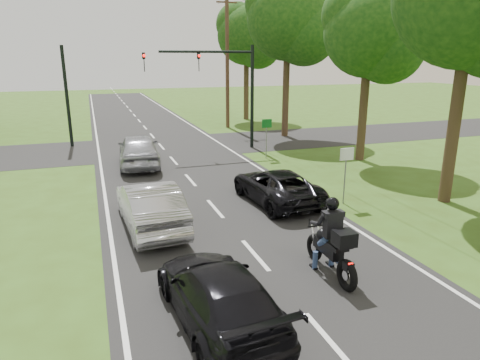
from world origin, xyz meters
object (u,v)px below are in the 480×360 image
object	(u,v)px
sign_white	(346,162)
silver_suv	(139,150)
utility_pole_far	(227,61)
silver_sedan	(150,206)
motorcycle_rider	(332,245)
sign_green	(267,129)
dark_suv	(276,186)
traffic_signal	(222,78)
dark_car_behind	(218,294)

from	to	relation	value
sign_white	silver_suv	bearing A→B (deg)	127.70
utility_pole_far	silver_sedan	bearing A→B (deg)	-114.36
motorcycle_rider	silver_sedan	xyz separation A→B (m)	(-3.82, 4.60, -0.05)
silver_sedan	sign_green	xyz separation A→B (m)	(7.33, 8.03, 0.84)
silver_suv	sign_green	xyz separation A→B (m)	(6.73, -0.45, 0.76)
silver_sedan	dark_suv	bearing A→B (deg)	-170.82
silver_suv	sign_green	distance (m)	6.79
sign_white	sign_green	size ratio (longest dim) A/B	1.00
motorcycle_rider	traffic_signal	xyz separation A→B (m)	(1.95, 15.65, 3.33)
motorcycle_rider	traffic_signal	bearing A→B (deg)	84.25
dark_car_behind	sign_green	size ratio (longest dim) A/B	2.04
utility_pole_far	sign_white	distance (m)	19.39
silver_sedan	sign_white	distance (m)	7.18
silver_sedan	traffic_signal	distance (m)	12.91
traffic_signal	silver_suv	bearing A→B (deg)	-153.57
motorcycle_rider	dark_car_behind	world-z (taller)	motorcycle_rider
motorcycle_rider	dark_car_behind	bearing A→B (deg)	-161.66
dark_suv	sign_green	distance (m)	7.48
sign_white	motorcycle_rider	bearing A→B (deg)	-125.54
dark_suv	sign_white	bearing A→B (deg)	152.65
dark_car_behind	traffic_signal	size ratio (longest dim) A/B	0.68
silver_suv	dark_car_behind	distance (m)	14.07
dark_car_behind	motorcycle_rider	bearing A→B (deg)	-167.72
dark_suv	silver_sedan	xyz separation A→B (m)	(-4.81, -1.05, 0.12)
silver_sedan	dark_car_behind	xyz separation A→B (m)	(0.61, -5.58, -0.12)
traffic_signal	dark_car_behind	bearing A→B (deg)	-107.23
silver_sedan	sign_white	world-z (taller)	sign_white
motorcycle_rider	sign_green	xyz separation A→B (m)	(3.51, 12.63, 0.79)
silver_sedan	traffic_signal	size ratio (longest dim) A/B	0.71
silver_suv	sign_white	distance (m)	10.70
silver_suv	sign_green	world-z (taller)	sign_green
silver_sedan	sign_green	distance (m)	10.90
silver_suv	traffic_signal	distance (m)	6.65
motorcycle_rider	utility_pole_far	distance (m)	24.51
utility_pole_far	silver_suv	bearing A→B (deg)	-127.22
silver_suv	sign_white	bearing A→B (deg)	131.84
utility_pole_far	sign_green	size ratio (longest dim) A/B	4.71
silver_sedan	utility_pole_far	distance (m)	21.36
dark_car_behind	sign_white	world-z (taller)	sign_white
motorcycle_rider	sign_green	world-z (taller)	sign_green
dark_suv	traffic_signal	distance (m)	10.63
motorcycle_rider	silver_sedan	world-z (taller)	motorcycle_rider
motorcycle_rider	dark_suv	distance (m)	5.74
utility_pole_far	motorcycle_rider	bearing A→B (deg)	-101.49
motorcycle_rider	silver_suv	size ratio (longest dim) A/B	0.49
dark_car_behind	dark_suv	bearing A→B (deg)	-127.10
silver_sedan	traffic_signal	xyz separation A→B (m)	(5.76, 11.05, 3.38)
dark_suv	dark_car_behind	bearing A→B (deg)	54.06
dark_suv	sign_white	size ratio (longest dim) A/B	2.12
dark_suv	utility_pole_far	world-z (taller)	utility_pole_far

